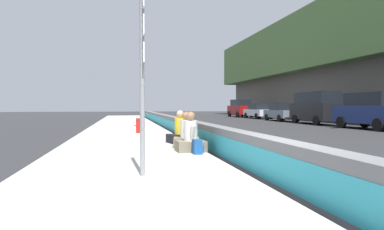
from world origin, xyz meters
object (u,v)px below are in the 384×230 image
at_px(backpack, 198,147).
at_px(parked_car_far, 258,111).
at_px(route_sign_post, 142,65).
at_px(fire_hydrant, 138,124).
at_px(seated_person_rear, 180,133).
at_px(parked_car_farther, 240,108).
at_px(seated_person_middle, 186,136).
at_px(seated_person_foreground, 191,139).
at_px(parked_car_fourth, 316,107).
at_px(parked_car_midline, 282,112).
at_px(parked_car_third, 372,110).

bearing_deg(backpack, parked_car_far, -26.51).
distance_m(backpack, parked_car_far, 29.34).
bearing_deg(route_sign_post, fire_hydrant, -2.09).
bearing_deg(parked_car_far, seated_person_rear, 150.83).
xyz_separation_m(route_sign_post, parked_car_farther, (34.35, -14.61, -1.05)).
bearing_deg(seated_person_middle, seated_person_foreground, 176.20).
height_order(seated_person_middle, seated_person_rear, seated_person_rear).
distance_m(backpack, parked_car_fourth, 19.62).
distance_m(parked_car_midline, parked_car_far, 6.04).
bearing_deg(parked_car_midline, seated_person_rear, 143.54).
bearing_deg(parked_car_far, seated_person_foreground, 152.85).
bearing_deg(parked_car_fourth, seated_person_rear, 132.40).
bearing_deg(route_sign_post, seated_person_rear, -17.07).
xyz_separation_m(route_sign_post, seated_person_middle, (4.08, -1.62, -1.74)).
height_order(seated_person_rear, parked_car_fourth, parked_car_fourth).
distance_m(fire_hydrant, seated_person_middle, 5.96).
xyz_separation_m(backpack, parked_car_fourth, (14.66, -13.00, 1.02)).
bearing_deg(parked_car_far, parked_car_third, 179.77).
distance_m(seated_person_middle, parked_car_farther, 32.95).
distance_m(seated_person_foreground, parked_car_far, 28.87).
bearing_deg(route_sign_post, seated_person_middle, -21.61).
xyz_separation_m(seated_person_foreground, seated_person_rear, (2.23, -0.08, 0.00)).
distance_m(fire_hydrant, parked_car_third, 14.37).
bearing_deg(parked_car_farther, seated_person_middle, 156.77).
distance_m(fire_hydrant, parked_car_midline, 19.09).
distance_m(route_sign_post, parked_car_midline, 26.99).
relative_size(route_sign_post, parked_car_farther, 0.74).
xyz_separation_m(fire_hydrant, backpack, (-7.39, -1.27, -0.25)).
relative_size(parked_car_fourth, parked_car_far, 1.13).
relative_size(parked_car_third, parked_car_midline, 1.07).
bearing_deg(parked_car_farther, parked_car_third, -179.89).
bearing_deg(parked_car_farther, seated_person_foreground, 157.34).
distance_m(seated_person_middle, parked_car_fourth, 18.48).
bearing_deg(parked_car_far, parked_car_farther, 1.15).
xyz_separation_m(route_sign_post, backpack, (2.51, -1.63, -1.90)).
bearing_deg(seated_person_foreground, parked_car_fourth, -42.85).
height_order(backpack, parked_car_midline, parked_car_midline).
bearing_deg(parked_car_midline, backpack, 147.51).
height_order(route_sign_post, parked_car_midline, route_sign_post).
relative_size(fire_hydrant, seated_person_foreground, 0.77).
height_order(parked_car_third, parked_car_far, parked_car_third).
height_order(fire_hydrant, seated_person_middle, seated_person_middle).
bearing_deg(parked_car_third, parked_car_farther, 0.11).
xyz_separation_m(fire_hydrant, seated_person_rear, (-4.60, -1.27, -0.09)).
bearing_deg(parked_car_far, fire_hydrant, 142.70).
relative_size(fire_hydrant, parked_car_farther, 0.18).
height_order(seated_person_middle, parked_car_third, parked_car_third).
height_order(seated_person_foreground, parked_car_far, parked_car_far).
bearing_deg(seated_person_foreground, parked_car_farther, -22.66).
relative_size(parked_car_third, parked_car_farther, 1.01).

